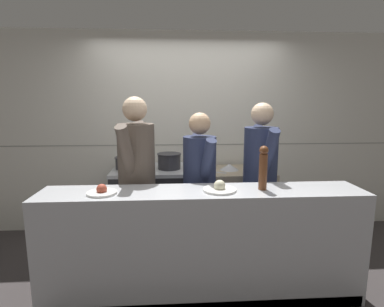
# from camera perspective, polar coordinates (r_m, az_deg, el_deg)

# --- Properties ---
(ground_plane) EXTENTS (14.00, 14.00, 0.00)m
(ground_plane) POSITION_cam_1_polar(r_m,az_deg,el_deg) (3.11, 0.49, -23.67)
(ground_plane) COLOR #383333
(wall_back_tiled) EXTENTS (8.00, 0.06, 2.60)m
(wall_back_tiled) POSITION_cam_1_polar(r_m,az_deg,el_deg) (4.00, -0.89, 3.89)
(wall_back_tiled) COLOR silver
(wall_back_tiled) RESTS_ON ground_plane
(oven_range) EXTENTS (0.89, 0.71, 0.92)m
(oven_range) POSITION_cam_1_polar(r_m,az_deg,el_deg) (3.80, -7.80, -9.55)
(oven_range) COLOR #232326
(oven_range) RESTS_ON ground_plane
(prep_counter) EXTENTS (0.99, 0.65, 0.88)m
(prep_counter) POSITION_cam_1_polar(r_m,az_deg,el_deg) (3.86, 7.39, -9.55)
(prep_counter) COLOR gray
(prep_counter) RESTS_ON ground_plane
(pass_counter) EXTENTS (2.73, 0.45, 0.98)m
(pass_counter) POSITION_cam_1_polar(r_m,az_deg,el_deg) (2.71, 2.05, -17.10)
(pass_counter) COLOR #B7BABF
(pass_counter) RESTS_ON ground_plane
(stock_pot) EXTENTS (0.30, 0.30, 0.14)m
(stock_pot) POSITION_cam_1_polar(r_m,az_deg,el_deg) (3.68, -12.17, -1.65)
(stock_pot) COLOR #2D2D33
(stock_pot) RESTS_ON oven_range
(sauce_pot) EXTENTS (0.29, 0.29, 0.19)m
(sauce_pot) POSITION_cam_1_polar(r_m,az_deg,el_deg) (3.60, -4.37, -1.36)
(sauce_pot) COLOR #2D2D33
(sauce_pot) RESTS_ON oven_range
(mixing_bowl_steel) EXTENTS (0.23, 0.23, 0.07)m
(mixing_bowl_steel) POSITION_cam_1_polar(r_m,az_deg,el_deg) (3.73, 7.12, -2.55)
(mixing_bowl_steel) COLOR #B7BABF
(mixing_bowl_steel) RESTS_ON prep_counter
(chefs_knife) EXTENTS (0.33, 0.17, 0.02)m
(chefs_knife) POSITION_cam_1_polar(r_m,az_deg,el_deg) (3.60, 3.40, -3.43)
(chefs_knife) COLOR #B7BABF
(chefs_knife) RESTS_ON prep_counter
(plated_dish_main) EXTENTS (0.24, 0.24, 0.08)m
(plated_dish_main) POSITION_cam_1_polar(r_m,az_deg,el_deg) (2.54, -16.80, -6.93)
(plated_dish_main) COLOR white
(plated_dish_main) RESTS_ON pass_counter
(plated_dish_appetiser) EXTENTS (0.28, 0.28, 0.10)m
(plated_dish_appetiser) POSITION_cam_1_polar(r_m,az_deg,el_deg) (2.52, 5.28, -6.58)
(plated_dish_appetiser) COLOR white
(plated_dish_appetiser) RESTS_ON pass_counter
(pepper_mill) EXTENTS (0.08, 0.08, 0.37)m
(pepper_mill) POSITION_cam_1_polar(r_m,az_deg,el_deg) (2.58, 13.41, -2.50)
(pepper_mill) COLOR brown
(pepper_mill) RESTS_ON pass_counter
(chef_head_cook) EXTENTS (0.44, 0.77, 1.76)m
(chef_head_cook) POSITION_cam_1_polar(r_m,az_deg,el_deg) (2.99, -10.43, -4.52)
(chef_head_cook) COLOR black
(chef_head_cook) RESTS_ON ground_plane
(chef_sous) EXTENTS (0.40, 0.70, 1.61)m
(chef_sous) POSITION_cam_1_polar(r_m,az_deg,el_deg) (3.02, 1.42, -5.85)
(chef_sous) COLOR black
(chef_sous) RESTS_ON ground_plane
(chef_line) EXTENTS (0.37, 0.75, 1.71)m
(chef_line) POSITION_cam_1_polar(r_m,az_deg,el_deg) (3.20, 12.79, -4.25)
(chef_line) COLOR black
(chef_line) RESTS_ON ground_plane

